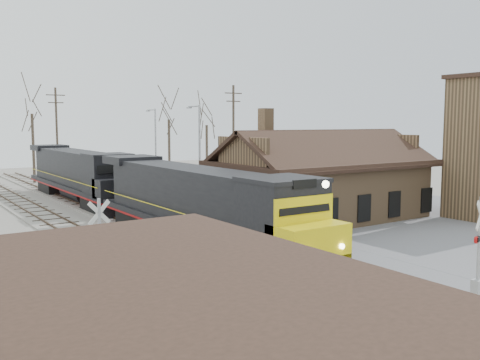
# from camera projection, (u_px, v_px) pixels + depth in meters

# --- Properties ---
(ground) EXTENTS (140.00, 140.00, 0.00)m
(ground) POSITION_uv_depth(u_px,v_px,m) (306.00, 290.00, 22.14)
(ground) COLOR gray
(ground) RESTS_ON ground
(road) EXTENTS (60.00, 9.00, 0.03)m
(road) POSITION_uv_depth(u_px,v_px,m) (306.00, 290.00, 22.14)
(road) COLOR slate
(road) RESTS_ON ground
(parking_lot) EXTENTS (22.00, 26.00, 0.03)m
(parking_lot) POSITION_uv_depth(u_px,v_px,m) (471.00, 227.00, 35.47)
(parking_lot) COLOR slate
(parking_lot) RESTS_ON ground
(track_main) EXTENTS (3.40, 90.00, 0.24)m
(track_main) POSITION_uv_depth(u_px,v_px,m) (152.00, 229.00, 34.48)
(track_main) COLOR gray
(track_main) RESTS_ON ground
(track_siding) EXTENTS (3.40, 90.00, 0.24)m
(track_siding) POSITION_uv_depth(u_px,v_px,m) (83.00, 238.00, 31.97)
(track_siding) COLOR gray
(track_siding) RESTS_ON ground
(depot) EXTENTS (15.20, 9.31, 7.90)m
(depot) POSITION_uv_depth(u_px,v_px,m) (322.00, 185.00, 38.45)
(depot) COLOR olive
(depot) RESTS_ON ground
(locomotive_lead) EXTENTS (3.12, 20.88, 4.64)m
(locomotive_lead) POSITION_uv_depth(u_px,v_px,m) (201.00, 206.00, 28.98)
(locomotive_lead) COLOR black
(locomotive_lead) RESTS_ON ground
(locomotive_trailing) EXTENTS (3.12, 20.88, 4.39)m
(locomotive_trailing) POSITION_uv_depth(u_px,v_px,m) (79.00, 174.00, 46.39)
(locomotive_trailing) COLOR black
(locomotive_trailing) RESTS_ON ground
(crossbuck_near) EXTENTS (1.19, 0.43, 4.29)m
(crossbuck_near) POSITION_uv_depth(u_px,v_px,m) (479.00, 259.00, 19.39)
(crossbuck_near) COLOR #A5A8AD
(crossbuck_near) RESTS_ON ground
(crossbuck_far) EXTENTS (1.11, 0.30, 3.89)m
(crossbuck_far) POSITION_uv_depth(u_px,v_px,m) (100.00, 248.00, 21.70)
(crossbuck_far) COLOR #A5A8AD
(crossbuck_far) RESTS_ON ground
(streetlight_b) EXTENTS (0.25, 2.04, 8.34)m
(streetlight_b) POSITION_uv_depth(u_px,v_px,m) (199.00, 150.00, 43.61)
(streetlight_b) COLOR #A5A8AD
(streetlight_b) RESTS_ON ground
(streetlight_c) EXTENTS (0.25, 2.04, 8.28)m
(streetlight_c) POSITION_uv_depth(u_px,v_px,m) (155.00, 145.00, 53.79)
(streetlight_c) COLOR #A5A8AD
(streetlight_c) RESTS_ON ground
(utility_pole_b) EXTENTS (2.00, 0.24, 10.62)m
(utility_pole_b) POSITION_uv_depth(u_px,v_px,m) (57.00, 135.00, 57.32)
(utility_pole_b) COLOR #382D23
(utility_pole_b) RESTS_ON ground
(utility_pole_c) EXTENTS (2.00, 0.24, 10.62)m
(utility_pole_c) POSITION_uv_depth(u_px,v_px,m) (233.00, 136.00, 53.75)
(utility_pole_c) COLOR #382D23
(utility_pole_c) RESTS_ON ground
(tree_c) EXTENTS (5.26, 5.26, 12.90)m
(tree_c) POSITION_uv_depth(u_px,v_px,m) (31.00, 102.00, 59.79)
(tree_c) COLOR #382D23
(tree_c) RESTS_ON ground
(tree_d) EXTENTS (4.84, 4.84, 11.87)m
(tree_d) POSITION_uv_depth(u_px,v_px,m) (169.00, 109.00, 63.82)
(tree_d) COLOR #382D23
(tree_d) RESTS_ON ground
(tree_e) EXTENTS (4.40, 4.40, 10.78)m
(tree_e) POSITION_uv_depth(u_px,v_px,m) (207.00, 116.00, 64.36)
(tree_e) COLOR #382D23
(tree_e) RESTS_ON ground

